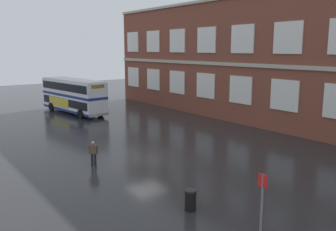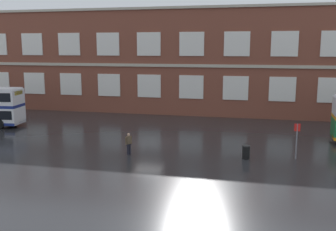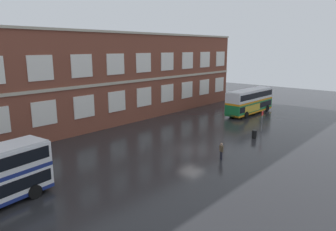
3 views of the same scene
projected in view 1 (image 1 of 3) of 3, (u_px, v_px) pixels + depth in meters
ground_plane at (169, 152)px, 27.02m from camera, size 120.00×120.00×0.00m
brick_terminal_building at (312, 63)px, 34.15m from camera, size 57.57×8.19×12.94m
double_decker_near at (73, 95)px, 43.11m from camera, size 11.23×3.88×4.07m
waiting_passenger at (93, 152)px, 23.70m from camera, size 0.42×0.59×1.70m
bus_stand_flag at (262, 199)px, 14.63m from camera, size 0.44×0.10×2.70m
station_litter_bin at (190, 200)px, 17.25m from camera, size 0.60×0.60×1.03m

